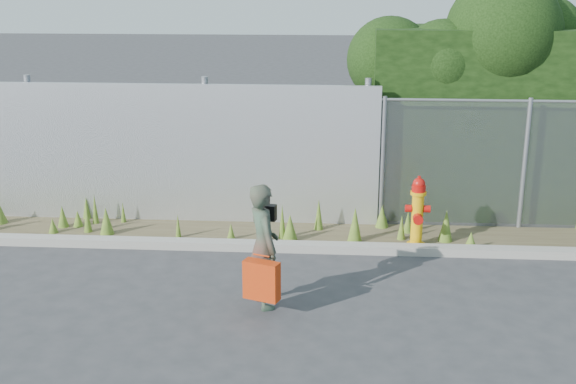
# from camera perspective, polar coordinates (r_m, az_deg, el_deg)

# --- Properties ---
(ground) EXTENTS (80.00, 80.00, 0.00)m
(ground) POSITION_cam_1_polar(r_m,az_deg,el_deg) (8.72, 1.35, -9.03)
(ground) COLOR #323335
(ground) RESTS_ON ground
(curb) EXTENTS (16.00, 0.22, 0.12)m
(curb) POSITION_cam_1_polar(r_m,az_deg,el_deg) (10.34, 1.82, -4.38)
(curb) COLOR gray
(curb) RESTS_ON ground
(weed_strip) EXTENTS (16.00, 1.25, 0.54)m
(weed_strip) POSITION_cam_1_polar(r_m,az_deg,el_deg) (10.91, 1.44, -2.77)
(weed_strip) COLOR #4B402A
(weed_strip) RESTS_ON ground
(corrugated_fence) EXTENTS (8.50, 0.21, 2.30)m
(corrugated_fence) POSITION_cam_1_polar(r_m,az_deg,el_deg) (11.73, -13.97, 3.04)
(corrugated_fence) COLOR #B9BBC1
(corrugated_fence) RESTS_ON ground
(fire_hydrant) EXTENTS (0.36, 0.32, 1.07)m
(fire_hydrant) POSITION_cam_1_polar(r_m,az_deg,el_deg) (10.50, 10.19, -1.66)
(fire_hydrant) COLOR #E6A50C
(fire_hydrant) RESTS_ON ground
(woman) EXTENTS (0.56, 0.65, 1.51)m
(woman) POSITION_cam_1_polar(r_m,az_deg,el_deg) (8.47, -1.96, -4.28)
(woman) COLOR #106849
(woman) RESTS_ON ground
(red_tote_bag) EXTENTS (0.42, 0.15, 0.55)m
(red_tote_bag) POSITION_cam_1_polar(r_m,az_deg,el_deg) (8.33, -2.10, -6.99)
(red_tote_bag) COLOR red
(black_shoulder_bag) EXTENTS (0.25, 0.11, 0.19)m
(black_shoulder_bag) POSITION_cam_1_polar(r_m,az_deg,el_deg) (8.52, -1.79, -1.62)
(black_shoulder_bag) COLOR black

